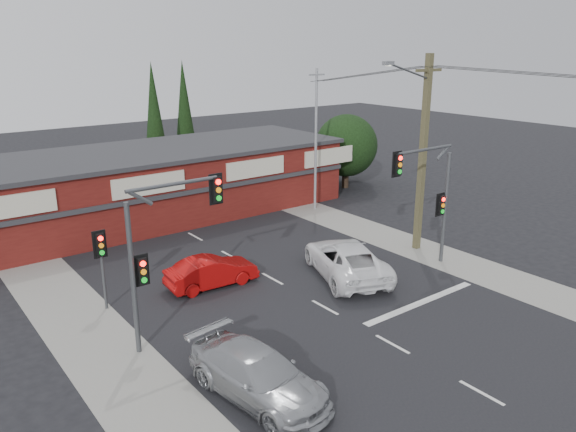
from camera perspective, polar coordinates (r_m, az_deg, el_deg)
ground at (r=23.11m, az=4.78°, el=-9.80°), size 120.00×120.00×0.00m
road_strip at (r=26.66m, az=-2.45°, el=-5.94°), size 14.00×70.00×0.01m
verge_left at (r=23.35m, az=-20.10°, el=-10.54°), size 3.00×70.00×0.02m
verge_right at (r=31.94m, az=10.15°, el=-2.21°), size 3.00×70.00×0.02m
stop_line at (r=24.51m, az=13.34°, el=-8.55°), size 6.50×0.35×0.01m
white_suv at (r=26.34m, az=5.93°, el=-4.39°), size 4.73×6.48×1.64m
silver_suv at (r=17.83m, az=-3.08°, el=-15.82°), size 2.75×5.43×1.51m
red_sedan at (r=25.41m, az=-7.76°, el=-5.63°), size 4.22×1.72×1.36m
lane_dashes at (r=24.79m, az=0.94°, el=-7.75°), size 0.12×42.53×0.01m
shop_building at (r=35.65m, az=-14.97°, el=3.07°), size 27.30×8.40×4.22m
tree_cluster at (r=42.60m, az=5.71°, el=6.85°), size 5.90×5.10×5.50m
conifer_near at (r=43.17m, az=-13.44°, el=10.07°), size 1.80×1.80×9.25m
conifer_far at (r=46.46m, az=-10.49°, el=10.72°), size 1.80×1.80×9.25m
traffic_mast_left at (r=19.85m, az=-12.89°, el=-2.48°), size 3.77×0.27×5.97m
traffic_mast_right at (r=27.16m, az=14.40°, el=2.74°), size 3.96×0.27×5.97m
pedestal_signal at (r=23.63m, az=-18.46°, el=-3.67°), size 0.55×0.27×3.38m
utility_pole at (r=29.22m, az=13.42°, el=6.72°), size 4.38×0.59×10.00m
steel_pole at (r=36.03m, az=2.85°, el=7.95°), size 1.20×0.16×9.00m
power_lines at (r=25.82m, az=23.72°, el=12.62°), size 2.01×29.00×1.22m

